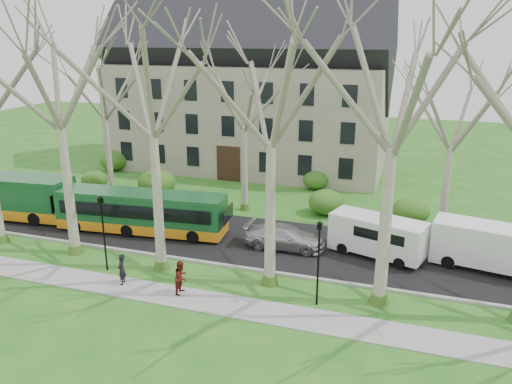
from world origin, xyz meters
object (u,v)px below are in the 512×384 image
at_px(van_a, 377,237).
at_px(van_b, 488,247).
at_px(pedestrian_b, 181,277).
at_px(bus_follow, 141,212).
at_px(sedan, 285,237).
at_px(pedestrian_a, 122,269).

distance_m(van_a, van_b, 6.05).
bearing_deg(pedestrian_b, bus_follow, 45.87).
distance_m(van_a, pedestrian_b, 11.87).
distance_m(bus_follow, van_a, 15.31).
height_order(van_b, pedestrian_b, van_b).
relative_size(van_a, pedestrian_b, 3.15).
relative_size(van_b, pedestrian_b, 3.36).
xyz_separation_m(sedan, van_a, (5.53, 0.54, 0.48)).
bearing_deg(van_a, sedan, -157.07).
bearing_deg(van_a, pedestrian_b, -122.28).
bearing_deg(bus_follow, pedestrian_b, -52.54).
xyz_separation_m(sedan, van_b, (11.57, 0.75, 0.56)).
relative_size(van_a, van_b, 0.94).
height_order(sedan, van_a, van_a).
height_order(bus_follow, pedestrian_a, bus_follow).
bearing_deg(van_a, bus_follow, -159.04).
relative_size(sedan, van_b, 0.84).
distance_m(sedan, van_a, 5.57).
xyz_separation_m(bus_follow, pedestrian_a, (2.80, -6.83, -0.58)).
height_order(bus_follow, van_b, bus_follow).
height_order(van_b, pedestrian_a, van_b).
relative_size(sedan, van_a, 0.90).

